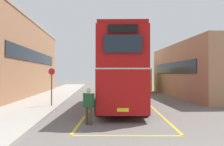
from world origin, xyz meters
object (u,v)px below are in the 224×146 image
(double_decker_bus, at_px, (121,70))
(single_deck_bus, at_px, (133,79))
(pedestrian_boarding, at_px, (89,104))
(bus_stop_sign, at_px, (52,83))

(double_decker_bus, distance_m, single_deck_bus, 15.75)
(double_decker_bus, xyz_separation_m, pedestrian_boarding, (-1.93, -5.38, -1.59))
(pedestrian_boarding, bearing_deg, single_deck_bus, 76.47)
(single_deck_bus, relative_size, pedestrian_boarding, 5.84)
(pedestrian_boarding, distance_m, bus_stop_sign, 6.23)
(double_decker_bus, bearing_deg, pedestrian_boarding, -109.73)
(single_deck_bus, xyz_separation_m, bus_stop_sign, (-7.68, -15.23, 0.01))
(double_decker_bus, xyz_separation_m, bus_stop_sign, (-4.60, 0.19, -0.87))
(double_decker_bus, height_order, pedestrian_boarding, double_decker_bus)
(single_deck_bus, bearing_deg, bus_stop_sign, -116.77)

